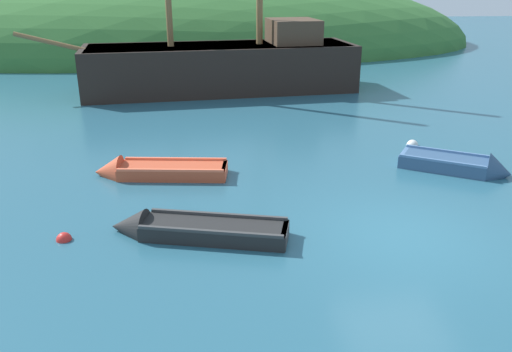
% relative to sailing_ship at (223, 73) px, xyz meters
% --- Properties ---
extents(ground_plane, '(120.00, 120.00, 0.00)m').
position_rel_sailing_ship_xyz_m(ground_plane, '(3.16, -15.49, -0.86)').
color(ground_plane, '#285B70').
extents(shore_hill, '(51.96, 24.72, 11.58)m').
position_rel_sailing_ship_xyz_m(shore_hill, '(-5.51, 17.92, -0.86)').
color(shore_hill, '#387033').
rests_on(shore_hill, ground).
extents(sailing_ship, '(15.41, 4.95, 11.06)m').
position_rel_sailing_ship_xyz_m(sailing_ship, '(0.00, 0.00, 0.00)').
color(sailing_ship, black).
rests_on(sailing_ship, ground).
extents(rowboat_outer_right, '(3.77, 1.46, 0.97)m').
position_rel_sailing_ship_xyz_m(rowboat_outer_right, '(-2.49, -11.27, -0.75)').
color(rowboat_outer_right, '#C64C2D').
rests_on(rowboat_outer_right, ground).
extents(rowboat_near_dock, '(3.10, 2.50, 1.04)m').
position_rel_sailing_ship_xyz_m(rowboat_near_dock, '(6.22, -11.79, -0.73)').
color(rowboat_near_dock, '#335175').
rests_on(rowboat_near_dock, ground).
extents(rowboat_portside, '(3.95, 1.82, 0.87)m').
position_rel_sailing_ship_xyz_m(rowboat_portside, '(-1.42, -15.00, -0.75)').
color(rowboat_portside, black).
rests_on(rowboat_portside, ground).
extents(buoy_white, '(0.38, 0.38, 0.38)m').
position_rel_sailing_ship_xyz_m(buoy_white, '(5.77, -9.32, -0.86)').
color(buoy_white, white).
rests_on(buoy_white, ground).
extents(buoy_red, '(0.33, 0.33, 0.33)m').
position_rel_sailing_ship_xyz_m(buoy_red, '(-4.06, -14.92, -0.86)').
color(buoy_red, red).
rests_on(buoy_red, ground).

